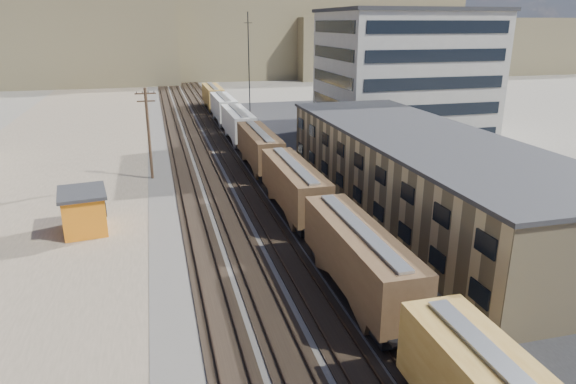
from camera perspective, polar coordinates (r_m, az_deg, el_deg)
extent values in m
cube|color=#4C4742|center=(67.29, -7.63, 3.95)|extent=(18.00, 200.00, 0.06)
cube|color=#71634E|center=(58.50, -26.08, -0.01)|extent=(24.00, 180.00, 0.03)
cube|color=#232326|center=(60.29, 15.57, 1.73)|extent=(26.00, 120.00, 0.04)
cube|color=black|center=(66.88, -11.88, 3.69)|extent=(2.60, 200.00, 0.08)
cube|color=#38281E|center=(66.82, -12.51, 3.74)|extent=(0.08, 200.00, 0.16)
cube|color=#38281E|center=(66.88, -11.28, 3.84)|extent=(0.08, 200.00, 0.16)
cube|color=black|center=(67.07, -9.32, 3.88)|extent=(2.60, 200.00, 0.08)
cube|color=#38281E|center=(66.98, -9.94, 3.94)|extent=(0.08, 200.00, 0.16)
cube|color=#38281E|center=(67.10, -8.72, 4.03)|extent=(0.08, 200.00, 0.16)
cube|color=black|center=(67.39, -6.78, 4.07)|extent=(2.60, 200.00, 0.08)
cube|color=#38281E|center=(67.27, -7.39, 4.12)|extent=(0.08, 200.00, 0.16)
cube|color=#38281E|center=(67.46, -6.18, 4.21)|extent=(0.08, 200.00, 0.16)
cube|color=black|center=(67.81, -4.44, 4.23)|extent=(2.60, 200.00, 0.08)
cube|color=#38281E|center=(67.66, -5.04, 4.29)|extent=(0.08, 200.00, 0.16)
cube|color=#38281E|center=(67.91, -3.84, 4.37)|extent=(0.08, 200.00, 0.16)
cube|color=black|center=(29.27, 11.52, -14.73)|extent=(2.20, 2.20, 0.90)
cube|color=black|center=(37.45, 4.76, -6.68)|extent=(2.20, 2.20, 0.90)
cube|color=#4E3721|center=(32.26, 7.84, -6.87)|extent=(3.00, 13.34, 3.40)
cube|color=#B7B7B2|center=(31.55, 7.98, -3.94)|extent=(0.90, 12.32, 0.16)
cube|color=black|center=(41.84, 2.48, -3.87)|extent=(2.20, 2.20, 0.90)
cube|color=black|center=(51.03, -0.86, 0.29)|extent=(2.20, 2.20, 0.90)
cube|color=#4E3721|center=(45.70, 0.65, 0.95)|extent=(3.00, 13.34, 3.40)
cube|color=#B7B7B2|center=(45.20, 0.66, 3.11)|extent=(0.90, 12.32, 0.16)
cube|color=black|center=(55.73, -2.10, 1.85)|extent=(2.20, 2.20, 0.90)
cube|color=black|center=(65.33, -4.06, 4.28)|extent=(2.20, 2.20, 0.90)
cube|color=#4E3721|center=(59.98, -3.19, 5.15)|extent=(3.00, 13.34, 3.40)
cube|color=#B7B7B2|center=(59.60, -3.22, 6.81)|extent=(0.90, 12.33, 0.16)
cube|color=black|center=(70.17, -4.84, 5.25)|extent=(2.20, 2.20, 0.90)
cube|color=black|center=(79.96, -6.12, 6.82)|extent=(2.20, 2.20, 0.90)
cube|color=beige|center=(74.63, -5.57, 7.70)|extent=(3.00, 13.34, 3.40)
cube|color=#B7B7B2|center=(74.33, -5.61, 9.05)|extent=(0.90, 12.33, 0.16)
cube|color=black|center=(84.87, -6.65, 7.47)|extent=(2.20, 2.20, 0.90)
cube|color=black|center=(94.77, -7.55, 8.57)|extent=(2.20, 2.20, 0.90)
cube|color=beige|center=(89.46, -7.18, 9.40)|extent=(3.00, 13.34, 3.40)
cube|color=#B7B7B2|center=(89.21, -7.22, 10.53)|extent=(0.90, 12.32, 0.16)
cube|color=black|center=(99.72, -7.93, 9.03)|extent=(2.20, 2.20, 0.90)
cube|color=black|center=(109.69, -8.60, 9.84)|extent=(2.20, 2.20, 0.90)
cube|color=olive|center=(104.40, -8.34, 10.62)|extent=(3.00, 13.34, 3.40)
cube|color=#B7B7B2|center=(104.18, -8.38, 11.59)|extent=(0.90, 12.32, 0.16)
cube|color=tan|center=(47.63, 14.52, 1.83)|extent=(12.00, 40.00, 7.00)
cube|color=#2D2D30|center=(46.78, 14.87, 6.07)|extent=(12.40, 40.40, 0.30)
cube|color=black|center=(45.45, 7.69, -0.24)|extent=(0.12, 36.00, 1.20)
cube|color=black|center=(44.60, 7.85, 3.42)|extent=(0.12, 36.00, 1.20)
cube|color=#9E998E|center=(78.75, 12.70, 12.39)|extent=(22.00, 18.00, 18.00)
cube|color=#2D2D30|center=(78.41, 13.19, 19.08)|extent=(22.60, 18.60, 0.50)
cube|color=black|center=(74.39, 4.92, 12.43)|extent=(0.12, 16.00, 16.00)
cube|color=black|center=(70.86, 16.06, 11.52)|extent=(20.00, 0.12, 16.00)
cylinder|color=#382619|center=(57.93, -15.20, 6.19)|extent=(0.32, 0.32, 10.00)
cube|color=#382619|center=(57.22, -15.57, 10.50)|extent=(2.20, 0.14, 0.14)
cube|color=#382619|center=(57.33, -15.50, 9.70)|extent=(1.90, 0.14, 0.14)
cylinder|color=black|center=(57.20, -14.98, 10.69)|extent=(0.08, 0.08, 0.22)
cylinder|color=black|center=(76.39, -4.33, 12.60)|extent=(0.16, 0.16, 18.00)
cube|color=black|center=(76.02, -4.48, 18.23)|extent=(1.20, 0.08, 0.08)
cube|color=brown|center=(176.98, -5.92, 17.40)|extent=(140.00, 45.00, 28.00)
cube|color=brown|center=(191.73, 16.60, 15.33)|extent=(110.00, 38.00, 18.00)
cube|color=brown|center=(194.78, -16.09, 17.48)|extent=(200.00, 60.00, 32.00)
cube|color=orange|center=(45.55, -21.72, -2.14)|extent=(3.83, 4.76, 3.27)
cube|color=#2D2D30|center=(45.01, -21.98, -0.05)|extent=(4.32, 5.25, 0.27)
cube|color=black|center=(45.53, -19.62, -1.75)|extent=(0.26, 1.09, 1.09)
imported|color=navy|center=(69.30, 12.00, 4.78)|extent=(4.21, 6.25, 1.59)
imported|color=white|center=(84.19, 10.12, 7.18)|extent=(2.62, 4.34, 1.38)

